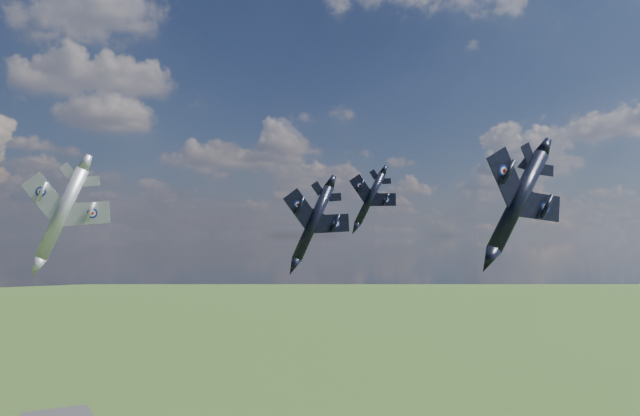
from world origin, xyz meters
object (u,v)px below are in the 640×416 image
jet_lead_navy (313,223)px  jet_right_navy (518,201)px  jet_high_navy (370,199)px  jet_left_silver (62,213)px

jet_lead_navy → jet_right_navy: size_ratio=0.86×
jet_lead_navy → jet_high_navy: jet_high_navy is taller
jet_right_navy → jet_left_silver: (-38.71, 26.66, -1.04)m
jet_right_navy → jet_high_navy: jet_high_navy is taller
jet_lead_navy → jet_left_silver: (-28.45, 3.09, 0.77)m
jet_right_navy → jet_high_navy: 48.23m
jet_right_navy → jet_high_navy: (13.10, 46.32, 3.02)m
jet_high_navy → jet_left_silver: size_ratio=0.95×
jet_right_navy → jet_lead_navy: bearing=116.5°
jet_left_silver → jet_lead_navy: bearing=12.2°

